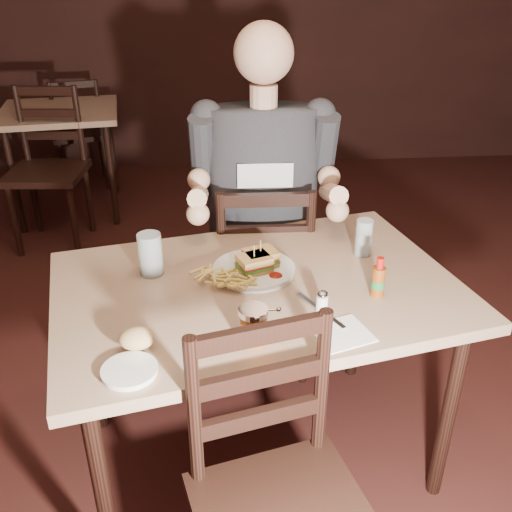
{
  "coord_description": "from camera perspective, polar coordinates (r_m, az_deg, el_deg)",
  "views": [
    {
      "loc": [
        -0.36,
        -1.62,
        1.72
      ],
      "look_at": [
        -0.21,
        0.02,
        0.85
      ],
      "focal_mm": 40.0,
      "sensor_mm": 36.0,
      "label": 1
    }
  ],
  "objects": [
    {
      "name": "fries_pile",
      "position": [
        1.85,
        -3.12,
        -2.04
      ],
      "size": [
        0.29,
        0.23,
        0.04
      ],
      "primitive_type": null,
      "rotation": [
        0.0,
        0.0,
        0.21
      ],
      "color": "#E7C864",
      "rests_on": "dinner_plate"
    },
    {
      "name": "diner",
      "position": [
        2.27,
        0.79,
        9.27
      ],
      "size": [
        0.62,
        0.49,
        1.04
      ],
      "primitive_type": null,
      "rotation": [
        0.0,
        0.0,
        -0.03
      ],
      "color": "#2C2E31",
      "rests_on": "chair_far"
    },
    {
      "name": "knife",
      "position": [
        1.74,
        6.45,
        -5.4
      ],
      "size": [
        0.11,
        0.21,
        0.01
      ],
      "primitive_type": "cube",
      "rotation": [
        0.0,
        0.0,
        0.47
      ],
      "color": "silver",
      "rests_on": "napkin"
    },
    {
      "name": "syrup_dispenser",
      "position": [
        1.58,
        -0.27,
        -6.89
      ],
      "size": [
        0.1,
        0.1,
        0.11
      ],
      "primitive_type": null,
      "rotation": [
        0.0,
        0.0,
        0.21
      ],
      "color": "brown",
      "rests_on": "main_table"
    },
    {
      "name": "side_plate",
      "position": [
        1.53,
        -12.52,
        -11.24
      ],
      "size": [
        0.17,
        0.17,
        0.01
      ],
      "primitive_type": "cylinder",
      "rotation": [
        0.0,
        0.0,
        0.21
      ],
      "color": "white",
      "rests_on": "main_table"
    },
    {
      "name": "sandwich_right",
      "position": [
        1.89,
        -0.18,
        -0.39
      ],
      "size": [
        0.13,
        0.12,
        0.09
      ],
      "primitive_type": null,
      "rotation": [
        0.0,
        0.0,
        0.35
      ],
      "color": "tan",
      "rests_on": "dinner_plate"
    },
    {
      "name": "ketchup_dollop",
      "position": [
        1.88,
        1.98,
        -1.96
      ],
      "size": [
        0.05,
        0.05,
        0.01
      ],
      "primitive_type": "ellipsoid",
      "rotation": [
        0.0,
        0.0,
        0.21
      ],
      "color": "maroon",
      "rests_on": "dinner_plate"
    },
    {
      "name": "napkin",
      "position": [
        1.66,
        8.56,
        -7.65
      ],
      "size": [
        0.19,
        0.19,
        0.0
      ],
      "primitive_type": "cube",
      "rotation": [
        0.0,
        0.0,
        0.31
      ],
      "color": "white",
      "rests_on": "main_table"
    },
    {
      "name": "bg_chair_far",
      "position": [
        4.95,
        -17.28,
        11.66
      ],
      "size": [
        0.51,
        0.54,
        0.89
      ],
      "primitive_type": null,
      "rotation": [
        0.0,
        0.0,
        3.38
      ],
      "color": "black",
      "rests_on": "ground"
    },
    {
      "name": "bg_chair_near",
      "position": [
        3.91,
        -20.21,
        7.87
      ],
      "size": [
        0.5,
        0.54,
        1.0
      ],
      "primitive_type": null,
      "rotation": [
        0.0,
        0.0,
        -0.09
      ],
      "color": "black",
      "rests_on": "ground"
    },
    {
      "name": "chair_far",
      "position": [
        2.54,
        0.63,
        -1.85
      ],
      "size": [
        0.45,
        0.49,
        0.93
      ],
      "primitive_type": null,
      "rotation": [
        0.0,
        0.0,
        3.11
      ],
      "color": "black",
      "rests_on": "ground"
    },
    {
      "name": "sandwich_left",
      "position": [
        1.92,
        0.46,
        0.18
      ],
      "size": [
        0.13,
        0.12,
        0.09
      ],
      "primitive_type": null,
      "rotation": [
        0.0,
        0.0,
        0.33
      ],
      "color": "tan",
      "rests_on": "dinner_plate"
    },
    {
      "name": "fork",
      "position": [
        1.7,
        7.12,
        -6.27
      ],
      "size": [
        0.03,
        0.18,
        0.01
      ],
      "primitive_type": "cube",
      "rotation": [
        0.0,
        0.0,
        -0.12
      ],
      "color": "silver",
      "rests_on": "napkin"
    },
    {
      "name": "bread_roll",
      "position": [
        1.59,
        -11.83,
        -8.04
      ],
      "size": [
        0.11,
        0.1,
        0.06
      ],
      "primitive_type": "ellipsoid",
      "rotation": [
        0.0,
        0.0,
        0.21
      ],
      "color": "tan",
      "rests_on": "side_plate"
    },
    {
      "name": "salt_shaker",
      "position": [
        1.73,
        6.62,
        -4.57
      ],
      "size": [
        0.04,
        0.04,
        0.07
      ],
      "primitive_type": null,
      "rotation": [
        0.0,
        0.0,
        0.21
      ],
      "color": "white",
      "rests_on": "main_table"
    },
    {
      "name": "glass_right",
      "position": [
        2.06,
        10.72,
        1.81
      ],
      "size": [
        0.07,
        0.07,
        0.13
      ],
      "primitive_type": "cylinder",
      "rotation": [
        0.0,
        0.0,
        0.21
      ],
      "color": "silver",
      "rests_on": "main_table"
    },
    {
      "name": "dinner_plate",
      "position": [
        1.93,
        -0.21,
        -1.48
      ],
      "size": [
        0.32,
        0.32,
        0.02
      ],
      "primitive_type": "cylinder",
      "rotation": [
        0.0,
        0.0,
        0.21
      ],
      "color": "white",
      "rests_on": "main_table"
    },
    {
      "name": "hot_sauce",
      "position": [
        1.82,
        12.16,
        -2.05
      ],
      "size": [
        0.05,
        0.05,
        0.13
      ],
      "primitive_type": null,
      "rotation": [
        0.0,
        0.0,
        0.21
      ],
      "color": "brown",
      "rests_on": "main_table"
    },
    {
      "name": "bg_table",
      "position": [
        4.37,
        -18.99,
        12.56
      ],
      "size": [
        0.89,
        0.89,
        0.77
      ],
      "rotation": [
        0.0,
        0.0,
        0.12
      ],
      "color": "tan",
      "rests_on": "ground"
    },
    {
      "name": "glass_left",
      "position": [
        1.93,
        -10.51,
        0.16
      ],
      "size": [
        0.09,
        0.09,
        0.15
      ],
      "primitive_type": "cylinder",
      "rotation": [
        0.0,
        0.0,
        0.21
      ],
      "color": "silver",
      "rests_on": "main_table"
    },
    {
      "name": "main_table",
      "position": [
        1.91,
        0.14,
        -4.78
      ],
      "size": [
        1.45,
        1.11,
        0.77
      ],
      "rotation": [
        0.0,
        0.0,
        0.21
      ],
      "color": "tan",
      "rests_on": "ground"
    },
    {
      "name": "room_shell",
      "position": [
        1.69,
        7.32,
        16.59
      ],
      "size": [
        7.0,
        7.0,
        7.0
      ],
      "color": "black",
      "rests_on": "ground"
    }
  ]
}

